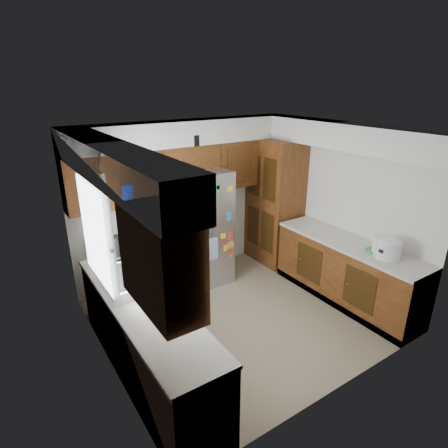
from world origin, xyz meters
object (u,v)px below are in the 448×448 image
(pantry, at_px, (275,202))
(fridge, at_px, (197,228))
(rice_cooker, at_px, (389,247))
(paper_towel, at_px, (377,246))

(pantry, bearing_deg, fridge, 177.94)
(pantry, distance_m, fridge, 1.51)
(fridge, distance_m, rice_cooker, 2.71)
(pantry, distance_m, rice_cooker, 2.20)
(fridge, xyz_separation_m, rice_cooker, (1.50, -2.26, 0.16))
(pantry, bearing_deg, rice_cooker, -90.01)
(fridge, relative_size, rice_cooker, 5.53)
(fridge, distance_m, paper_towel, 2.57)
(paper_towel, bearing_deg, pantry, 88.53)
(fridge, bearing_deg, paper_towel, -55.67)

